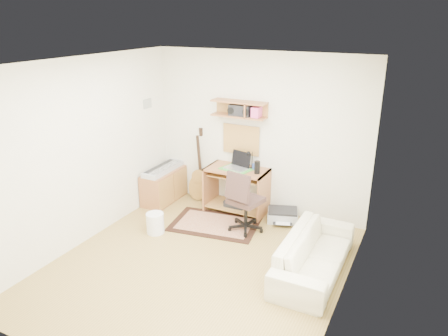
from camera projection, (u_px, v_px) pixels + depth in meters
The scene contains 22 objects.
floor at pixel (198, 266), 5.60m from camera, with size 3.60×4.00×0.01m, color #A28543.
ceiling at pixel (194, 63), 4.71m from camera, with size 3.60×4.00×0.01m, color white.
back_wall at pixel (259, 134), 6.84m from camera, with size 3.60×0.01×2.60m, color silver.
left_wall at pixel (84, 153), 5.91m from camera, with size 0.01×4.00×2.60m, color silver.
right_wall at pixel (348, 201), 4.39m from camera, with size 0.01×4.00×2.60m, color silver.
wall_shelf at pixel (239, 109), 6.72m from camera, with size 0.90×0.25×0.26m, color #A36539.
cork_board at pixel (241, 140), 6.99m from camera, with size 0.64×0.03×0.49m, color tan.
wall_photo at pixel (147, 104), 7.02m from camera, with size 0.02×0.20×0.15m, color #4C8CBF.
desk at pixel (237, 190), 7.03m from camera, with size 1.00×0.55×0.75m, color #A36539, non-canonical shape.
laptop at pixel (236, 161), 6.83m from camera, with size 0.36×0.36×0.28m, color silver, non-canonical shape.
speaker at pixel (257, 167), 6.66m from camera, with size 0.09×0.09×0.20m, color black.
desk_lamp at pixel (252, 160), 6.88m from camera, with size 0.10×0.10×0.29m, color black, non-canonical shape.
pencil_cup at pixel (254, 167), 6.86m from camera, with size 0.07×0.07×0.10m, color #3751A6.
boombox at pixel (240, 110), 6.71m from camera, with size 0.35×0.16×0.18m, color black.
rug at pixel (215, 224), 6.69m from camera, with size 1.33×0.89×0.02m, color tan.
task_chair at pixel (246, 200), 6.36m from camera, with size 0.50×0.50×0.98m, color #372521, non-canonical shape.
cabinet at pixel (164, 186), 7.47m from camera, with size 0.40×0.90×0.55m, color #A36539.
music_keyboard at pixel (163, 169), 7.36m from camera, with size 0.28×0.90×0.08m, color #B2B5BA.
guitar at pixel (198, 165), 7.39m from camera, with size 0.34×0.21×1.29m, color #A47732, non-canonical shape.
waste_basket at pixel (155, 223), 6.39m from camera, with size 0.26×0.26×0.32m, color white.
printer at pixel (283, 215), 6.80m from camera, with size 0.47×0.36×0.18m, color #A5A8AA.
sofa at pixel (315, 248), 5.36m from camera, with size 1.74×0.51×0.68m, color beige.
Camera 1 is at (2.46, -4.16, 3.11)m, focal length 34.18 mm.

